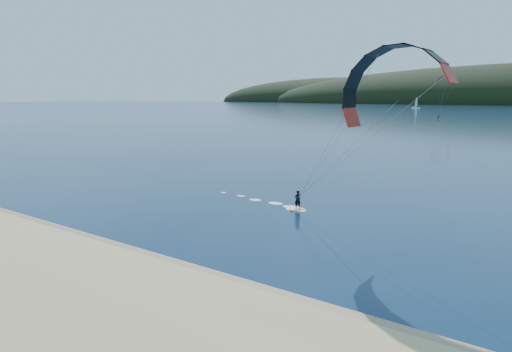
{
  "coord_description": "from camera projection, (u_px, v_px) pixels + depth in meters",
  "views": [
    {
      "loc": [
        22.11,
        -13.34,
        9.96
      ],
      "look_at": [
        4.81,
        10.0,
        5.0
      ],
      "focal_mm": 32.68,
      "sensor_mm": 36.0,
      "label": 1
    }
  ],
  "objects": [
    {
      "name": "ground",
      "position": [
        75.0,
        283.0,
        25.21
      ],
      "size": [
        1800.0,
        1800.0,
        0.0
      ],
      "primitive_type": "plane",
      "color": "#081F3B",
      "rests_on": "ground"
    },
    {
      "name": "wet_sand",
      "position": [
        141.0,
        259.0,
        28.77
      ],
      "size": [
        220.0,
        2.5,
        0.1
      ],
      "color": "#7F644A",
      "rests_on": "ground"
    },
    {
      "name": "kitesurfer_near",
      "position": [
        391.0,
        106.0,
        31.38
      ],
      "size": [
        24.77,
        6.81,
        14.22
      ],
      "color": "orange",
      "rests_on": "ground"
    },
    {
      "name": "kitesurfer_far",
      "position": [
        445.0,
        85.0,
        202.1
      ],
      "size": [
        7.71,
        7.94,
        17.69
      ],
      "color": "orange",
      "rests_on": "ground"
    },
    {
      "name": "sailboat",
      "position": [
        416.0,
        107.0,
        402.32
      ],
      "size": [
        7.32,
        4.56,
        10.2
      ],
      "color": "white",
      "rests_on": "ground"
    }
  ]
}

